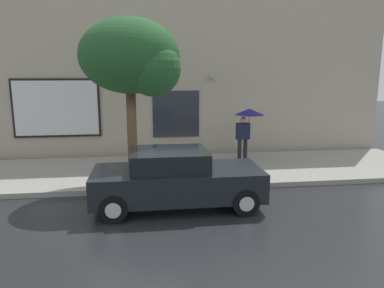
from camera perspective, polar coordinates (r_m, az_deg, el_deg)
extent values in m
plane|color=black|center=(9.22, -9.33, -9.82)|extent=(60.00, 60.00, 0.00)
cube|color=gray|center=(12.05, -8.98, -4.36)|extent=(20.00, 4.00, 0.15)
cube|color=#B2A893|center=(14.11, -9.21, 11.99)|extent=(20.00, 0.40, 7.00)
cube|color=black|center=(14.30, -20.67, 5.34)|extent=(3.16, 0.06, 2.17)
cube|color=silver|center=(14.27, -20.69, 5.33)|extent=(3.00, 0.03, 2.01)
cube|color=#262B33|center=(14.03, -2.54, 4.76)|extent=(1.80, 0.04, 1.80)
cone|color=#99999E|center=(14.01, 3.27, 10.48)|extent=(0.22, 0.24, 0.24)
cube|color=black|center=(8.95, -2.28, -6.15)|extent=(4.12, 1.72, 0.71)
cube|color=black|center=(8.77, -3.65, -2.50)|extent=(1.85, 1.51, 0.48)
cylinder|color=black|center=(10.03, 5.97, -6.04)|extent=(0.64, 0.22, 0.64)
cylinder|color=silver|center=(10.03, 5.97, -6.04)|extent=(0.35, 0.24, 0.35)
cylinder|color=black|center=(8.58, 8.47, -9.14)|extent=(0.64, 0.22, 0.64)
cylinder|color=silver|center=(8.58, 8.47, -9.14)|extent=(0.35, 0.24, 0.35)
cylinder|color=black|center=(9.78, -11.61, -6.66)|extent=(0.64, 0.22, 0.64)
cylinder|color=silver|center=(9.78, -11.61, -6.66)|extent=(0.35, 0.24, 0.35)
cylinder|color=black|center=(8.30, -12.33, -10.01)|extent=(0.64, 0.22, 0.64)
cylinder|color=silver|center=(8.30, -12.33, -10.01)|extent=(0.35, 0.24, 0.35)
cylinder|color=yellow|center=(11.11, 1.68, -3.30)|extent=(0.22, 0.22, 0.69)
sphere|color=gold|center=(11.03, 1.69, -1.56)|extent=(0.23, 0.23, 0.23)
cylinder|color=gold|center=(10.95, 1.81, -3.34)|extent=(0.09, 0.12, 0.09)
cylinder|color=gold|center=(11.26, 1.55, -2.93)|extent=(0.09, 0.12, 0.09)
cylinder|color=yellow|center=(11.20, 1.67, -4.87)|extent=(0.30, 0.30, 0.06)
cylinder|color=black|center=(12.98, 7.53, -0.99)|extent=(0.14, 0.14, 0.81)
cylinder|color=black|center=(13.04, 8.43, -0.96)|extent=(0.14, 0.14, 0.81)
cube|color=#191E38|center=(12.88, 8.06, 2.04)|extent=(0.47, 0.22, 0.57)
sphere|color=tan|center=(12.82, 8.11, 3.79)|extent=(0.22, 0.22, 0.22)
cylinder|color=#4C4C51|center=(12.90, 9.01, 3.15)|extent=(0.02, 0.02, 0.90)
cone|color=navy|center=(12.85, 9.07, 5.07)|extent=(1.04, 1.04, 0.22)
cylinder|color=#4C3823|center=(10.42, -9.47, 1.58)|extent=(0.28, 0.28, 2.83)
ellipsoid|color=#235628|center=(10.28, -9.87, 13.62)|extent=(2.76, 2.35, 2.07)
sphere|color=#235628|center=(9.93, -6.21, 11.81)|extent=(1.52, 1.52, 1.52)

